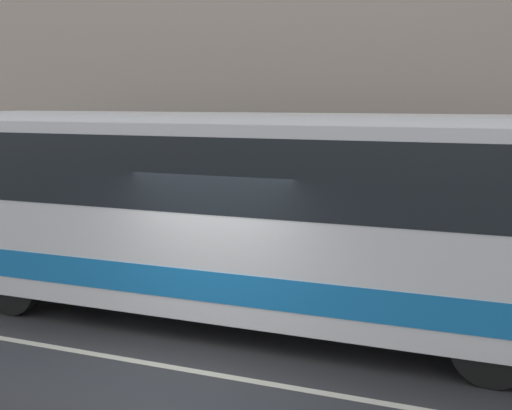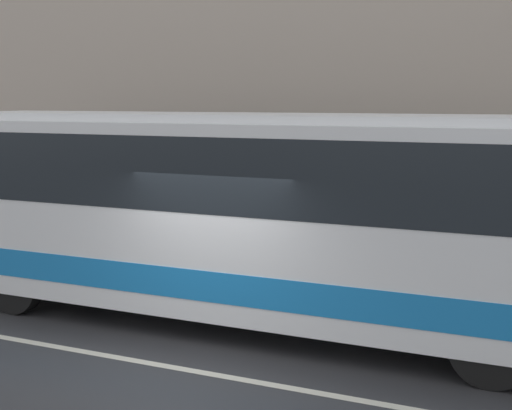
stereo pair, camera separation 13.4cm
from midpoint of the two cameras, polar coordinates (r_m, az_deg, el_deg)
name	(u,v)px [view 1 (the left image)]	position (r m, az deg, el deg)	size (l,w,h in m)	color
ground_plane	(181,369)	(9.77, -6.39, -12.91)	(60.00, 60.00, 0.00)	#2D2D30
sidewalk	(314,273)	(14.46, 4.38, -5.43)	(60.00, 2.83, 0.17)	gray
lane_stripe	(181,369)	(9.76, -6.39, -12.89)	(54.00, 0.14, 0.01)	beige
transit_bus	(226,206)	(11.28, -2.77, -0.08)	(11.62, 2.50, 3.33)	white
pedestrian_waiting	(318,240)	(13.36, 4.69, -2.79)	(0.36, 0.36, 1.68)	navy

